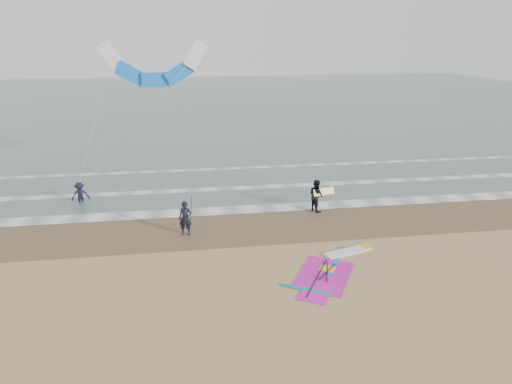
{
  "coord_description": "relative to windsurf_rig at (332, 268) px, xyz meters",
  "views": [
    {
      "loc": [
        -3.16,
        -15.8,
        9.67
      ],
      "look_at": [
        -0.1,
        5.0,
        2.2
      ],
      "focal_mm": 32.0,
      "sensor_mm": 36.0,
      "label": 1
    }
  ],
  "objects": [
    {
      "name": "held_pole",
      "position": [
        -5.89,
        4.46,
        1.26
      ],
      "size": [
        0.17,
        0.86,
        1.82
      ],
      "color": "black",
      "rests_on": "ground"
    },
    {
      "name": "carried_kiteboard",
      "position": [
        1.5,
        6.56,
        1.13
      ],
      "size": [
        1.3,
        0.51,
        0.39
      ],
      "color": "yellow",
      "rests_on": "ground"
    },
    {
      "name": "ground",
      "position": [
        -2.59,
        -0.86,
        -0.03
      ],
      "size": [
        120.0,
        120.0,
        0.0
      ],
      "primitive_type": "plane",
      "color": "tan",
      "rests_on": "ground"
    },
    {
      "name": "person_standing",
      "position": [
        -6.19,
        4.46,
        0.85
      ],
      "size": [
        0.69,
        0.5,
        1.76
      ],
      "primitive_type": "imported",
      "rotation": [
        0.0,
        0.0,
        -0.13
      ],
      "color": "black",
      "rests_on": "ground"
    },
    {
      "name": "person_walking",
      "position": [
        1.1,
        6.66,
        0.88
      ],
      "size": [
        0.98,
        1.09,
        1.83
      ],
      "primitive_type": "imported",
      "rotation": [
        0.0,
        0.0,
        1.95
      ],
      "color": "black",
      "rests_on": "ground"
    },
    {
      "name": "surf_kite",
      "position": [
        -7.72,
        12.75,
        7.47
      ],
      "size": [
        8.01,
        3.0,
        8.17
      ],
      "color": "white",
      "rests_on": "ground"
    },
    {
      "name": "person_wading",
      "position": [
        -12.37,
        9.95,
        0.77
      ],
      "size": [
        1.15,
        0.82,
        1.6
      ],
      "primitive_type": "imported",
      "rotation": [
        0.0,
        0.0,
        0.24
      ],
      "color": "black",
      "rests_on": "ground"
    },
    {
      "name": "foam_waterline",
      "position": [
        -2.59,
        9.59,
        -0.0
      ],
      "size": [
        120.0,
        9.15,
        0.02
      ],
      "color": "white",
      "rests_on": "ground"
    },
    {
      "name": "sea_water",
      "position": [
        -2.59,
        47.14,
        -0.02
      ],
      "size": [
        120.0,
        80.0,
        0.02
      ],
      "primitive_type": "cube",
      "color": "#47605E",
      "rests_on": "ground"
    },
    {
      "name": "wet_sand_band",
      "position": [
        -2.59,
        5.14,
        -0.03
      ],
      "size": [
        120.0,
        5.0,
        0.01
      ],
      "primitive_type": "cube",
      "color": "brown",
      "rests_on": "ground"
    },
    {
      "name": "windsurf_rig",
      "position": [
        0.0,
        0.0,
        0.0
      ],
      "size": [
        4.94,
        4.68,
        0.12
      ],
      "color": "white",
      "rests_on": "ground"
    }
  ]
}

